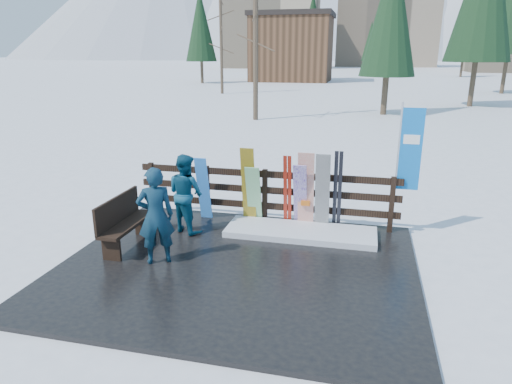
% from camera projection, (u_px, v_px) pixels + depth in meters
% --- Properties ---
extents(ground, '(700.00, 700.00, 0.00)m').
position_uv_depth(ground, '(237.00, 269.00, 7.84)').
color(ground, white).
rests_on(ground, ground).
extents(deck, '(6.00, 5.00, 0.08)m').
position_uv_depth(deck, '(237.00, 267.00, 7.83)').
color(deck, black).
rests_on(deck, ground).
extents(fence, '(5.60, 0.10, 1.15)m').
position_uv_depth(fence, '(265.00, 192.00, 9.67)').
color(fence, black).
rests_on(fence, deck).
extents(snow_patch, '(2.96, 1.00, 0.12)m').
position_uv_depth(snow_patch, '(301.00, 232.00, 9.10)').
color(snow_patch, white).
rests_on(snow_patch, deck).
extents(bench, '(0.41, 1.50, 0.97)m').
position_uv_depth(bench, '(124.00, 221.00, 8.43)').
color(bench, black).
rests_on(bench, deck).
extents(snowboard_0, '(0.26, 0.34, 1.41)m').
position_uv_depth(snowboard_0, '(203.00, 189.00, 9.75)').
color(snowboard_0, '#378EF7').
rests_on(snowboard_0, deck).
extents(snowboard_1, '(0.30, 0.38, 1.28)m').
position_uv_depth(snowboard_1, '(254.00, 195.00, 9.52)').
color(snowboard_1, white).
rests_on(snowboard_1, deck).
extents(snowboard_2, '(0.28, 0.30, 1.66)m').
position_uv_depth(snowboard_2, '(248.00, 186.00, 9.49)').
color(snowboard_2, yellow).
rests_on(snowboard_2, deck).
extents(snowboard_3, '(0.27, 0.45, 1.39)m').
position_uv_depth(snowboard_3, '(300.00, 196.00, 9.29)').
color(snowboard_3, white).
rests_on(snowboard_3, deck).
extents(snowboard_4, '(0.29, 0.25, 1.61)m').
position_uv_depth(snowboard_4, '(322.00, 192.00, 9.15)').
color(snowboard_4, black).
rests_on(snowboard_4, deck).
extents(snowboard_5, '(0.33, 0.29, 1.62)m').
position_uv_depth(snowboard_5, '(306.00, 191.00, 9.23)').
color(snowboard_5, white).
rests_on(snowboard_5, deck).
extents(ski_pair_a, '(0.16, 0.23, 1.52)m').
position_uv_depth(ski_pair_a, '(287.00, 191.00, 9.39)').
color(ski_pair_a, maroon).
rests_on(ski_pair_a, deck).
extents(ski_pair_b, '(0.17, 0.28, 1.67)m').
position_uv_depth(ski_pair_b, '(337.00, 191.00, 9.14)').
color(ski_pair_b, black).
rests_on(ski_pair_b, deck).
extents(rental_flag, '(0.45, 0.04, 2.60)m').
position_uv_depth(rental_flag, '(407.00, 154.00, 8.82)').
color(rental_flag, silver).
rests_on(rental_flag, deck).
extents(person_front, '(0.74, 0.66, 1.70)m').
position_uv_depth(person_front, '(156.00, 216.00, 7.70)').
color(person_front, '#12404D').
rests_on(person_front, deck).
extents(person_back, '(0.96, 0.89, 1.60)m').
position_uv_depth(person_back, '(186.00, 193.00, 9.11)').
color(person_back, navy).
rests_on(person_back, deck).
extents(resort_buildings, '(73.00, 87.60, 22.60)m').
position_uv_depth(resort_buildings, '(368.00, 27.00, 112.11)').
color(resort_buildings, tan).
rests_on(resort_buildings, ground).
extents(trees, '(42.01, 68.72, 13.84)m').
position_uv_depth(trees, '(400.00, 32.00, 49.29)').
color(trees, '#382B1E').
rests_on(trees, ground).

